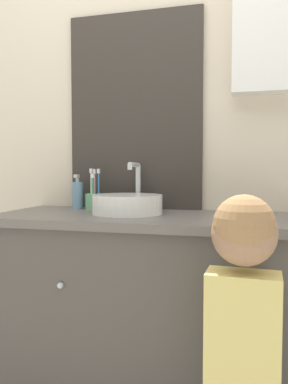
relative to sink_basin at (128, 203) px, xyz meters
name	(u,v)px	position (x,y,z in m)	size (l,w,h in m)	color
wall_back	(173,128)	(0.15, 0.27, 0.35)	(3.20, 0.18, 2.50)	beige
vanity_counter	(156,317)	(0.13, -0.03, -0.49)	(1.39, 0.54, 0.88)	#4C4742
sink_basin	(128,203)	(0.00, 0.00, 0.00)	(0.31, 0.36, 0.23)	white
toothbrush_holder	(94,200)	(-0.21, 0.13, 0.00)	(0.09, 0.09, 0.20)	#66B27F
soap_dispenser	(77,195)	(-0.31, 0.15, 0.02)	(0.05, 0.05, 0.17)	#6B93B2
child_figure	(243,326)	(0.49, -0.47, -0.30)	(0.23, 0.48, 1.00)	slate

